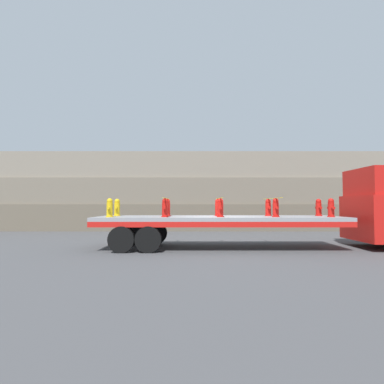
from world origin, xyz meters
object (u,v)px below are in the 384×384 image
(fire_hydrant_red_near_3, at_px, (277,208))
(fire_hydrant_red_near_4, at_px, (332,208))
(fire_hydrant_red_near_2, at_px, (221,208))
(fire_hydrant_red_near_1, at_px, (166,208))
(fire_hydrant_yellow_near_0, at_px, (111,208))
(fire_hydrant_red_far_3, at_px, (269,208))
(fire_hydrant_red_far_2, at_px, (219,208))
(fire_hydrant_red_far_1, at_px, (168,208))
(fire_hydrant_yellow_far_0, at_px, (118,208))
(fire_hydrant_red_far_4, at_px, (320,208))
(flatbed_trailer, at_px, (203,222))

(fire_hydrant_red_near_3, bearing_deg, fire_hydrant_red_near_4, 0.00)
(fire_hydrant_red_near_2, xyz_separation_m, fire_hydrant_red_near_3, (2.12, 0.00, 0.00))
(fire_hydrant_red_near_1, xyz_separation_m, fire_hydrant_red_near_2, (2.12, 0.00, 0.00))
(fire_hydrant_yellow_near_0, distance_m, fire_hydrant_red_far_3, 6.45)
(fire_hydrant_yellow_near_0, relative_size, fire_hydrant_red_far_2, 1.00)
(fire_hydrant_red_near_1, distance_m, fire_hydrant_red_far_1, 1.13)
(fire_hydrant_yellow_far_0, bearing_deg, fire_hydrant_red_far_3, 0.00)
(fire_hydrant_yellow_near_0, relative_size, fire_hydrant_red_far_4, 1.00)
(fire_hydrant_red_far_1, distance_m, fire_hydrant_red_near_2, 2.40)
(fire_hydrant_red_far_3, bearing_deg, flatbed_trailer, -168.64)
(flatbed_trailer, relative_size, fire_hydrant_red_near_3, 13.51)
(fire_hydrant_red_near_1, relative_size, fire_hydrant_red_far_3, 1.00)
(fire_hydrant_yellow_far_0, relative_size, fire_hydrant_red_far_1, 1.00)
(fire_hydrant_red_far_1, xyz_separation_m, fire_hydrant_red_near_4, (6.35, -1.13, 0.00))
(fire_hydrant_red_near_1, bearing_deg, fire_hydrant_red_near_3, 0.00)
(fire_hydrant_red_near_1, height_order, fire_hydrant_red_far_4, same)
(fire_hydrant_red_near_1, xyz_separation_m, fire_hydrant_red_far_1, (0.00, 1.13, 0.00))
(fire_hydrant_yellow_far_0, bearing_deg, fire_hydrant_red_far_2, 0.00)
(fire_hydrant_red_far_4, bearing_deg, fire_hydrant_yellow_far_0, 180.00)
(fire_hydrant_red_near_1, relative_size, fire_hydrant_red_near_4, 1.00)
(fire_hydrant_red_far_2, bearing_deg, flatbed_trailer, -140.76)
(flatbed_trailer, bearing_deg, fire_hydrant_red_near_2, -39.24)
(fire_hydrant_yellow_far_0, height_order, fire_hydrant_red_far_3, same)
(fire_hydrant_yellow_far_0, relative_size, fire_hydrant_red_far_2, 1.00)
(fire_hydrant_yellow_near_0, distance_m, fire_hydrant_red_near_4, 8.46)
(fire_hydrant_yellow_near_0, bearing_deg, fire_hydrant_red_near_2, 0.00)
(fire_hydrant_yellow_near_0, bearing_deg, fire_hydrant_red_near_3, 0.00)
(flatbed_trailer, distance_m, fire_hydrant_yellow_far_0, 3.63)
(fire_hydrant_red_far_2, relative_size, fire_hydrant_red_far_3, 1.00)
(fire_hydrant_red_far_2, distance_m, fire_hydrant_red_far_3, 2.12)
(flatbed_trailer, distance_m, fire_hydrant_red_far_2, 1.06)
(fire_hydrant_yellow_near_0, relative_size, fire_hydrant_red_near_3, 1.00)
(fire_hydrant_yellow_near_0, distance_m, fire_hydrant_red_far_4, 8.54)
(fire_hydrant_red_far_2, distance_m, fire_hydrant_red_far_4, 4.23)
(fire_hydrant_red_far_2, relative_size, fire_hydrant_red_near_4, 1.00)
(fire_hydrant_red_near_2, distance_m, fire_hydrant_red_far_3, 2.40)
(fire_hydrant_red_near_3, height_order, fire_hydrant_red_near_4, same)
(fire_hydrant_red_far_4, bearing_deg, fire_hydrant_red_far_3, 180.00)
(flatbed_trailer, distance_m, fire_hydrant_red_far_4, 4.99)
(fire_hydrant_yellow_near_0, height_order, fire_hydrant_red_far_1, same)
(fire_hydrant_red_far_1, xyz_separation_m, fire_hydrant_red_far_3, (4.23, 0.00, 0.00))
(fire_hydrant_red_far_1, bearing_deg, fire_hydrant_red_near_3, -14.92)
(fire_hydrant_red_near_1, bearing_deg, fire_hydrant_yellow_near_0, 180.00)
(fire_hydrant_yellow_far_0, distance_m, fire_hydrant_red_far_2, 4.23)
(fire_hydrant_yellow_far_0, bearing_deg, fire_hydrant_red_near_2, -14.92)
(fire_hydrant_red_near_1, bearing_deg, fire_hydrant_yellow_far_0, 151.95)
(fire_hydrant_red_near_1, distance_m, fire_hydrant_red_far_2, 2.40)
(flatbed_trailer, relative_size, fire_hydrant_red_near_1, 13.51)
(flatbed_trailer, distance_m, fire_hydrant_red_far_1, 1.64)
(fire_hydrant_yellow_far_0, distance_m, fire_hydrant_red_far_1, 2.12)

